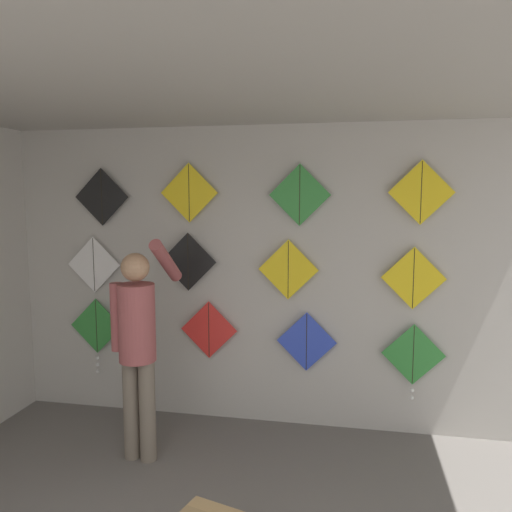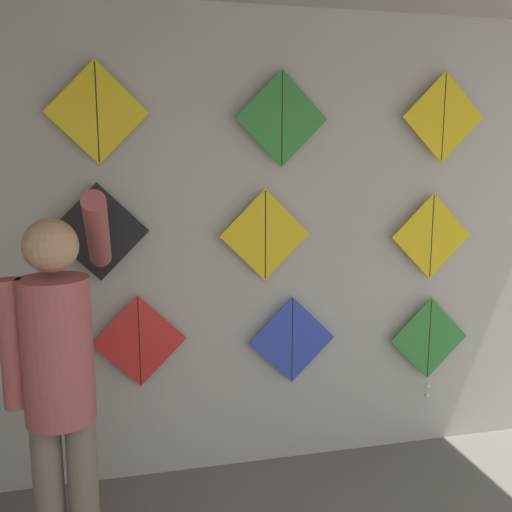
{
  "view_description": "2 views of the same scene",
  "coord_description": "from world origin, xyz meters",
  "px_view_note": "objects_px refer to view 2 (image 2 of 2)",
  "views": [
    {
      "loc": [
        0.94,
        -1.04,
        2.16
      ],
      "look_at": [
        0.12,
        3.19,
        1.64
      ],
      "focal_mm": 35.0,
      "sensor_mm": 36.0,
      "label": 1
    },
    {
      "loc": [
        -0.44,
        0.17,
        1.98
      ],
      "look_at": [
        0.26,
        3.19,
        1.41
      ],
      "focal_mm": 40.0,
      "sensor_mm": 36.0,
      "label": 2
    }
  ],
  "objects_px": {
    "kite_2": "(292,340)",
    "kite_9": "(97,112)",
    "kite_6": "(265,235)",
    "kite_10": "(282,119)",
    "kite_11": "(444,117)",
    "kite_1": "(139,341)",
    "shopkeeper": "(59,376)",
    "kite_5": "(99,232)",
    "kite_3": "(429,342)",
    "kite_7": "(432,236)"
  },
  "relations": [
    {
      "from": "kite_10",
      "to": "kite_11",
      "type": "bearing_deg",
      "value": 0.0
    },
    {
      "from": "kite_7",
      "to": "kite_1",
      "type": "bearing_deg",
      "value": 180.0
    },
    {
      "from": "kite_6",
      "to": "kite_11",
      "type": "distance_m",
      "value": 1.33
    },
    {
      "from": "kite_1",
      "to": "kite_7",
      "type": "xyz_separation_m",
      "value": [
        1.86,
        0.0,
        0.56
      ]
    },
    {
      "from": "kite_5",
      "to": "kite_10",
      "type": "distance_m",
      "value": 1.23
    },
    {
      "from": "kite_2",
      "to": "kite_10",
      "type": "distance_m",
      "value": 1.34
    },
    {
      "from": "kite_3",
      "to": "kite_6",
      "type": "height_order",
      "value": "kite_6"
    },
    {
      "from": "kite_2",
      "to": "kite_7",
      "type": "height_order",
      "value": "kite_7"
    },
    {
      "from": "kite_6",
      "to": "kite_5",
      "type": "bearing_deg",
      "value": 180.0
    },
    {
      "from": "kite_3",
      "to": "kite_7",
      "type": "relative_size",
      "value": 1.25
    },
    {
      "from": "kite_2",
      "to": "kite_10",
      "type": "height_order",
      "value": "kite_10"
    },
    {
      "from": "kite_6",
      "to": "kite_11",
      "type": "relative_size",
      "value": 1.0
    },
    {
      "from": "kite_1",
      "to": "kite_7",
      "type": "height_order",
      "value": "kite_7"
    },
    {
      "from": "kite_9",
      "to": "kite_6",
      "type": "bearing_deg",
      "value": 0.0
    },
    {
      "from": "kite_1",
      "to": "kite_10",
      "type": "relative_size",
      "value": 1.0
    },
    {
      "from": "kite_1",
      "to": "kite_10",
      "type": "distance_m",
      "value": 1.54
    },
    {
      "from": "kite_3",
      "to": "kite_6",
      "type": "xyz_separation_m",
      "value": [
        -1.12,
        0.0,
        0.75
      ]
    },
    {
      "from": "kite_11",
      "to": "kite_5",
      "type": "bearing_deg",
      "value": 180.0
    },
    {
      "from": "kite_3",
      "to": "kite_5",
      "type": "xyz_separation_m",
      "value": [
        -2.08,
        0.0,
        0.8
      ]
    },
    {
      "from": "kite_11",
      "to": "kite_9",
      "type": "bearing_deg",
      "value": 180.0
    },
    {
      "from": "kite_10",
      "to": "kite_11",
      "type": "height_order",
      "value": "kite_11"
    },
    {
      "from": "kite_3",
      "to": "kite_10",
      "type": "height_order",
      "value": "kite_10"
    },
    {
      "from": "kite_1",
      "to": "kite_6",
      "type": "xyz_separation_m",
      "value": [
        0.76,
        0.0,
        0.6
      ]
    },
    {
      "from": "shopkeeper",
      "to": "kite_9",
      "type": "xyz_separation_m",
      "value": [
        0.18,
        0.81,
        1.16
      ]
    },
    {
      "from": "kite_1",
      "to": "shopkeeper",
      "type": "bearing_deg",
      "value": -113.79
    },
    {
      "from": "shopkeeper",
      "to": "kite_5",
      "type": "xyz_separation_m",
      "value": [
        0.16,
        0.81,
        0.51
      ]
    },
    {
      "from": "kite_1",
      "to": "kite_9",
      "type": "height_order",
      "value": "kite_9"
    },
    {
      "from": "kite_3",
      "to": "kite_10",
      "type": "relative_size",
      "value": 1.25
    },
    {
      "from": "kite_2",
      "to": "kite_9",
      "type": "relative_size",
      "value": 1.0
    },
    {
      "from": "kite_10",
      "to": "kite_6",
      "type": "bearing_deg",
      "value": 180.0
    },
    {
      "from": "kite_2",
      "to": "kite_11",
      "type": "distance_m",
      "value": 1.67
    },
    {
      "from": "kite_2",
      "to": "kite_3",
      "type": "height_order",
      "value": "kite_2"
    },
    {
      "from": "kite_6",
      "to": "kite_11",
      "type": "bearing_deg",
      "value": 0.0
    },
    {
      "from": "kite_2",
      "to": "kite_5",
      "type": "height_order",
      "value": "kite_5"
    },
    {
      "from": "shopkeeper",
      "to": "kite_7",
      "type": "relative_size",
      "value": 3.3
    },
    {
      "from": "kite_2",
      "to": "kite_7",
      "type": "bearing_deg",
      "value": 0.0
    },
    {
      "from": "kite_3",
      "to": "kite_10",
      "type": "bearing_deg",
      "value": 179.96
    },
    {
      "from": "kite_3",
      "to": "kite_7",
      "type": "bearing_deg",
      "value": 178.33
    },
    {
      "from": "shopkeeper",
      "to": "kite_2",
      "type": "bearing_deg",
      "value": 37.93
    },
    {
      "from": "kite_7",
      "to": "kite_10",
      "type": "bearing_deg",
      "value": 180.0
    },
    {
      "from": "kite_2",
      "to": "kite_11",
      "type": "bearing_deg",
      "value": 0.0
    },
    {
      "from": "kite_6",
      "to": "kite_9",
      "type": "xyz_separation_m",
      "value": [
        -0.93,
        0.0,
        0.7
      ]
    },
    {
      "from": "kite_3",
      "to": "kite_6",
      "type": "distance_m",
      "value": 1.35
    },
    {
      "from": "kite_5",
      "to": "kite_10",
      "type": "xyz_separation_m",
      "value": [
        1.05,
        0.0,
        0.63
      ]
    },
    {
      "from": "shopkeeper",
      "to": "kite_6",
      "type": "bearing_deg",
      "value": 41.8
    },
    {
      "from": "kite_3",
      "to": "kite_10",
      "type": "xyz_separation_m",
      "value": [
        -1.03,
        0.0,
        1.43
      ]
    },
    {
      "from": "kite_1",
      "to": "kite_2",
      "type": "distance_m",
      "value": 0.93
    },
    {
      "from": "shopkeeper",
      "to": "kite_11",
      "type": "xyz_separation_m",
      "value": [
        2.25,
        0.81,
        1.16
      ]
    },
    {
      "from": "kite_2",
      "to": "kite_6",
      "type": "distance_m",
      "value": 0.69
    },
    {
      "from": "shopkeeper",
      "to": "kite_11",
      "type": "distance_m",
      "value": 2.66
    }
  ]
}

